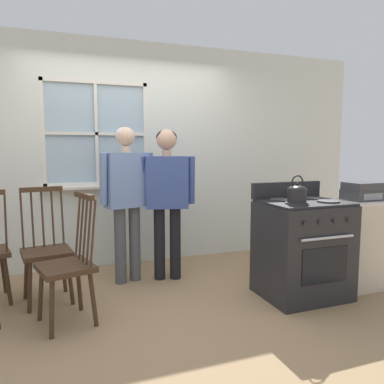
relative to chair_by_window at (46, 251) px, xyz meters
The scene contains 11 objects.
ground_plane 1.17m from the chair_by_window, 25.24° to the right, with size 16.00×16.00×0.00m, color #937551.
wall_back 1.61m from the chair_by_window, 43.63° to the left, with size 6.40×0.16×2.70m.
chair_by_window is the anchor object (origin of this frame).
chair_near_stove 0.56m from the chair_by_window, 71.94° to the right, with size 0.50×0.51×1.06m.
person_elderly_left 0.99m from the chair_by_window, 17.96° to the left, with size 0.60×0.32×1.64m.
person_teen_center 1.35m from the chair_by_window, ahead, with size 0.61×0.31×1.62m.
stove 2.41m from the chair_by_window, 17.20° to the right, with size 0.78×0.68×1.08m.
kettle 2.35m from the chair_by_window, 21.64° to the right, with size 0.21×0.17×0.25m.
potted_plant 1.32m from the chair_by_window, 47.15° to the left, with size 0.14×0.14×0.32m.
side_counter 3.10m from the chair_by_window, 12.50° to the right, with size 0.55×0.50×0.90m.
stereo 3.15m from the chair_by_window, 12.88° to the right, with size 0.34×0.29×0.18m.
Camera 1 is at (-0.87, -3.17, 1.42)m, focal length 35.00 mm.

